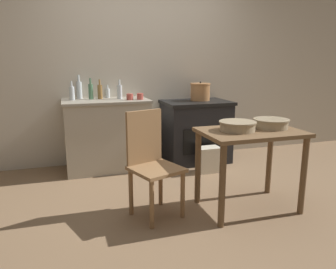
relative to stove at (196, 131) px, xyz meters
The scene contains 18 objects.
ground_plane 1.46m from the stove, 117.67° to the right, with size 14.00×14.00×0.00m, color #896B4C.
wall_back 1.13m from the stove, 151.81° to the left, with size 8.00×0.07×2.55m.
counter_cabinet 1.21m from the stove, behind, with size 1.06×0.62×0.89m.
stove is the anchor object (origin of this frame).
work_table 1.58m from the stove, 94.24° to the right, with size 0.90×0.61×0.75m.
chair 1.71m from the stove, 125.85° to the right, with size 0.51×0.51×0.94m.
flour_sack 0.56m from the stove, 93.19° to the right, with size 0.27×0.19×0.32m, color beige.
stock_pot 0.54m from the stove, 30.44° to the left, with size 0.27×0.27×0.26m.
mixing_bowl_large 1.60m from the stove, 98.95° to the right, with size 0.33×0.33×0.09m.
mixing_bowl_small 1.58m from the stove, 85.69° to the right, with size 0.33×0.33×0.09m.
bottle_far_left 1.39m from the stove, behind, with size 0.06×0.06×0.24m.
bottle_left 1.17m from the stove, behind, with size 0.06×0.06×0.24m.
bottle_mid_left 1.70m from the stove, behind, with size 0.06×0.06×0.23m.
bottle_center_left 1.29m from the stove, 167.42° to the left, with size 0.06×0.06×0.16m.
bottle_center 1.64m from the stove, behind, with size 0.07×0.07×0.30m.
bottle_center_right 1.49m from the stove, behind, with size 0.06×0.06×0.26m.
cup_mid_right 0.95m from the stove, behind, with size 0.08×0.08×0.08m, color #B74C42.
cup_right 1.06m from the stove, behind, with size 0.08×0.08×0.08m, color #B74C42.
Camera 1 is at (-1.06, -2.84, 1.37)m, focal length 35.00 mm.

